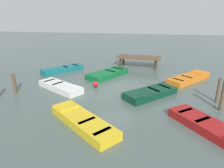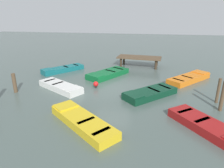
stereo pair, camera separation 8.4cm
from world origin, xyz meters
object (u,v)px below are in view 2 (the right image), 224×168
rowboat_yellow (82,121)px  rowboat_teal (63,69)px  rowboat_green (108,74)px  mooring_piling_near_left (218,91)px  rowboat_dark_green (150,93)px  marker_buoy (96,84)px  rowboat_red (207,126)px  rowboat_orange (189,78)px  mooring_piling_center (223,96)px  rowboat_white (61,87)px  dock_segment (139,58)px  mooring_piling_near_right (14,83)px

rowboat_yellow → rowboat_teal: same height
rowboat_green → rowboat_yellow: same height
rowboat_green → mooring_piling_near_left: size_ratio=2.71×
rowboat_green → rowboat_dark_green: size_ratio=1.16×
rowboat_teal → mooring_piling_near_left: size_ratio=2.45×
rowboat_green → marker_buoy: marker_buoy is taller
rowboat_yellow → rowboat_red: size_ratio=1.09×
rowboat_dark_green → rowboat_orange: 4.70m
rowboat_red → rowboat_dark_green: bearing=177.8°
rowboat_red → mooring_piling_center: size_ratio=2.16×
rowboat_white → mooring_piling_center: 9.83m
rowboat_orange → mooring_piling_center: bearing=-129.7°
rowboat_dark_green → rowboat_yellow: same height
dock_segment → marker_buoy: bearing=-105.7°
rowboat_dark_green → rowboat_teal: same height
mooring_piling_center → rowboat_yellow: bearing=-157.5°
rowboat_dark_green → dock_segment: bearing=-126.1°
rowboat_yellow → rowboat_orange: (5.99, 7.73, 0.00)m
rowboat_green → rowboat_orange: 6.42m
rowboat_yellow → rowboat_white: (-2.95, 4.11, 0.00)m
dock_segment → rowboat_red: (3.69, -10.87, -0.61)m
rowboat_dark_green → mooring_piling_near_left: 3.87m
rowboat_red → rowboat_orange: bearing=138.4°
dock_segment → mooring_piling_center: bearing=-55.2°
rowboat_teal → rowboat_green: bearing=119.2°
mooring_piling_near_right → marker_buoy: (5.00, 1.75, -0.35)m
mooring_piling_near_right → rowboat_white: bearing=20.1°
rowboat_dark_green → mooring_piling_center: (3.72, -1.27, 0.62)m
rowboat_yellow → mooring_piling_near_right: bearing=9.9°
mooring_piling_near_left → rowboat_yellow: bearing=-150.7°
rowboat_red → mooring_piling_near_left: 3.55m
mooring_piling_center → mooring_piling_near_right: 12.45m
rowboat_teal → rowboat_dark_green: bearing=98.5°
rowboat_white → marker_buoy: bearing=48.5°
rowboat_red → mooring_piling_near_right: size_ratio=2.81×
rowboat_dark_green → rowboat_yellow: size_ratio=0.88×
dock_segment → rowboat_orange: 5.57m
rowboat_teal → mooring_piling_near_right: bearing=27.1°
rowboat_dark_green → marker_buoy: (-3.72, 0.80, 0.07)m
rowboat_yellow → mooring_piling_near_left: 7.91m
rowboat_green → dock_segment: bearing=178.5°
rowboat_white → mooring_piling_near_right: size_ratio=2.87×
rowboat_green → rowboat_orange: same height
mooring_piling_center → rowboat_white: bearing=172.3°
rowboat_orange → rowboat_green: bearing=131.2°
rowboat_red → mooring_piling_near_right: bearing=-141.1°
rowboat_green → rowboat_dark_green: 5.06m
rowboat_orange → mooring_piling_near_right: mooring_piling_near_right is taller
rowboat_dark_green → rowboat_yellow: 5.08m
rowboat_red → rowboat_orange: (0.40, 7.14, -0.00)m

